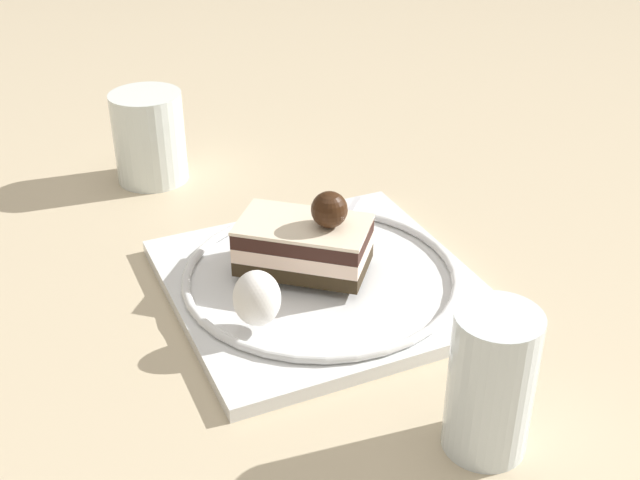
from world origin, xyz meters
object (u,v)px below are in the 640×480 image
(cake_slice, at_px, (306,242))
(whipped_cream_dollop, at_px, (257,298))
(dessert_plate, at_px, (320,280))
(drink_glass_far, at_px, (150,141))
(drink_glass_near, at_px, (490,391))
(fork, at_px, (341,226))

(cake_slice, height_order, whipped_cream_dollop, cake_slice)
(dessert_plate, relative_size, whipped_cream_dollop, 5.54)
(drink_glass_far, bearing_deg, cake_slice, -75.43)
(cake_slice, height_order, drink_glass_near, drink_glass_near)
(whipped_cream_dollop, distance_m, drink_glass_far, 0.33)
(fork, distance_m, drink_glass_far, 0.25)
(dessert_plate, height_order, cake_slice, cake_slice)
(dessert_plate, height_order, drink_glass_near, drink_glass_near)
(dessert_plate, bearing_deg, fork, 50.97)
(drink_glass_near, xyz_separation_m, drink_glass_far, (-0.10, 0.49, -0.00))
(dessert_plate, relative_size, fork, 2.94)
(dessert_plate, bearing_deg, drink_glass_far, 105.71)
(fork, height_order, drink_glass_near, drink_glass_near)
(fork, bearing_deg, whipped_cream_dollop, -138.63)
(whipped_cream_dollop, xyz_separation_m, fork, (0.12, 0.11, -0.02))
(whipped_cream_dollop, relative_size, drink_glass_near, 0.43)
(whipped_cream_dollop, bearing_deg, fork, 41.37)
(cake_slice, distance_m, whipped_cream_dollop, 0.09)
(fork, bearing_deg, drink_glass_far, 120.06)
(whipped_cream_dollop, bearing_deg, drink_glass_far, 90.42)
(cake_slice, bearing_deg, drink_glass_far, 104.57)
(dessert_plate, distance_m, whipped_cream_dollop, 0.10)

